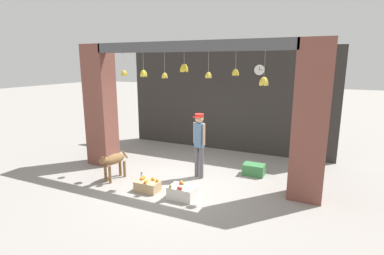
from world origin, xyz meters
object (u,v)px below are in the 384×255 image
(fruit_crate_oranges, at_px, (147,186))
(fruit_crate_apples, at_px, (182,192))
(shopkeeper, at_px, (199,141))
(water_bottle, at_px, (142,178))
(produce_box_green, at_px, (254,170))
(wall_clock, at_px, (259,70))
(dog, at_px, (113,161))

(fruit_crate_oranges, relative_size, fruit_crate_apples, 0.96)
(fruit_crate_oranges, bearing_deg, shopkeeper, 59.24)
(fruit_crate_apples, xyz_separation_m, water_bottle, (-1.31, 0.40, -0.03))
(fruit_crate_oranges, bearing_deg, fruit_crate_apples, -0.64)
(produce_box_green, relative_size, water_bottle, 2.22)
(shopkeeper, xyz_separation_m, produce_box_green, (1.23, 0.76, -0.83))
(water_bottle, relative_size, wall_clock, 0.72)
(shopkeeper, height_order, water_bottle, shopkeeper)
(dog, distance_m, wall_clock, 5.04)
(water_bottle, bearing_deg, produce_box_green, 34.11)
(shopkeeper, relative_size, fruit_crate_oranges, 3.06)
(shopkeeper, height_order, fruit_crate_apples, shopkeeper)
(produce_box_green, distance_m, water_bottle, 2.89)
(fruit_crate_apples, distance_m, water_bottle, 1.37)
(shopkeeper, xyz_separation_m, water_bottle, (-1.16, -0.86, -0.86))
(dog, distance_m, water_bottle, 0.83)
(fruit_crate_apples, xyz_separation_m, wall_clock, (0.70, 3.88, 2.51))
(fruit_crate_apples, bearing_deg, dog, 173.69)
(fruit_crate_apples, xyz_separation_m, produce_box_green, (1.08, 2.02, 0.00))
(fruit_crate_oranges, relative_size, wall_clock, 1.60)
(dog, xyz_separation_m, shopkeeper, (1.87, 1.04, 0.47))
(fruit_crate_oranges, distance_m, fruit_crate_apples, 0.89)
(dog, height_order, produce_box_green, dog)
(dog, bearing_deg, fruit_crate_apples, 91.14)
(dog, xyz_separation_m, fruit_crate_oranges, (1.12, -0.21, -0.37))
(fruit_crate_apples, relative_size, water_bottle, 2.33)
(dog, height_order, shopkeeper, shopkeeper)
(dog, bearing_deg, produce_box_green, 127.53)
(produce_box_green, xyz_separation_m, wall_clock, (-0.38, 1.86, 2.51))
(shopkeeper, relative_size, water_bottle, 6.81)
(fruit_crate_oranges, distance_m, water_bottle, 0.57)
(fruit_crate_oranges, xyz_separation_m, fruit_crate_apples, (0.89, -0.01, 0.02))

